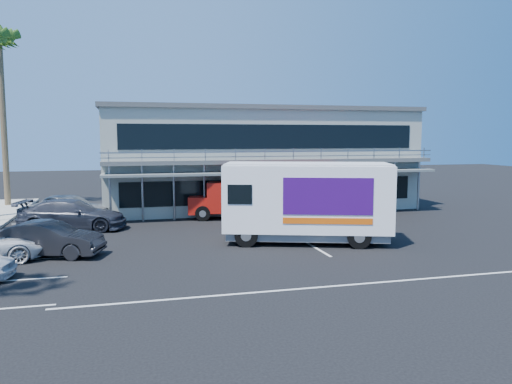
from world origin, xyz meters
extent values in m
plane|color=black|center=(0.00, 0.00, 0.00)|extent=(120.00, 120.00, 0.00)
cube|color=#A0A597|center=(3.00, 15.00, 3.50)|extent=(22.00, 10.00, 7.00)
cube|color=#515454|center=(3.00, 15.00, 7.15)|extent=(22.40, 10.40, 0.30)
cube|color=#515454|center=(3.00, 9.40, 3.60)|extent=(22.00, 1.20, 0.25)
cube|color=gray|center=(3.00, 8.85, 4.10)|extent=(22.00, 0.08, 0.90)
cube|color=slate|center=(3.00, 9.10, 2.90)|extent=(22.00, 1.80, 0.15)
cube|color=black|center=(3.00, 9.98, 1.60)|extent=(20.00, 0.06, 1.60)
cube|color=black|center=(3.00, 9.98, 5.20)|extent=(20.00, 0.06, 1.60)
cylinder|color=brown|center=(-15.10, 18.50, 6.00)|extent=(0.44, 0.44, 12.00)
cube|color=#A6150D|center=(-2.04, 9.67, 0.91)|extent=(1.70, 2.28, 1.09)
cube|color=#A6150D|center=(-1.07, 9.44, 1.41)|extent=(1.40, 2.42, 1.91)
cube|color=black|center=(-1.07, 9.44, 1.95)|extent=(0.48, 1.89, 0.64)
cube|color=#A5160A|center=(3.00, 8.50, 2.00)|extent=(7.59, 3.85, 2.36)
cube|color=slate|center=(3.00, 8.50, 0.59)|extent=(7.51, 3.52, 0.27)
cube|color=white|center=(2.74, 7.38, 1.91)|extent=(6.52, 1.54, 0.77)
cube|color=white|center=(3.26, 9.62, 1.91)|extent=(6.52, 1.54, 0.77)
cylinder|color=black|center=(-2.00, 8.63, 0.47)|extent=(0.98, 0.49, 0.94)
cylinder|color=black|center=(-1.55, 10.58, 0.47)|extent=(0.98, 0.49, 0.94)
cylinder|color=black|center=(0.83, 7.98, 0.47)|extent=(0.98, 0.49, 0.94)
cylinder|color=black|center=(1.28, 9.92, 0.47)|extent=(0.98, 0.49, 0.94)
cylinder|color=black|center=(5.07, 6.99, 0.47)|extent=(0.98, 0.49, 0.94)
cylinder|color=black|center=(5.53, 8.94, 0.47)|extent=(0.98, 0.49, 0.94)
cube|color=white|center=(2.00, 1.08, 2.24)|extent=(8.49, 5.18, 3.21)
cube|color=slate|center=(2.00, 1.08, 0.46)|extent=(8.10, 4.82, 0.40)
cube|color=black|center=(-1.79, 2.35, 2.58)|extent=(0.78, 2.16, 1.09)
cube|color=white|center=(2.00, 1.08, 3.88)|extent=(8.32, 5.08, 0.09)
cube|color=#3A0B65|center=(2.42, -0.54, 2.47)|extent=(3.92, 1.35, 1.72)
cube|color=#3A0B65|center=(3.32, 2.10, 2.47)|extent=(3.92, 1.35, 1.72)
cube|color=#F2590C|center=(2.42, -0.54, 1.32)|extent=(3.92, 1.34, 0.29)
cylinder|color=black|center=(-1.11, 0.84, 0.55)|extent=(1.13, 0.62, 1.10)
cylinder|color=black|center=(-0.33, 3.15, 0.55)|extent=(1.13, 0.62, 1.10)
cylinder|color=black|center=(3.89, -0.85, 0.55)|extent=(1.13, 0.62, 1.10)
cylinder|color=black|center=(4.67, 1.46, 0.55)|extent=(1.13, 0.62, 1.10)
imported|color=black|center=(-9.88, 1.20, 0.76)|extent=(4.91, 2.93, 1.53)
imported|color=#2B2F3A|center=(-9.50, 7.60, 0.85)|extent=(6.24, 3.60, 1.70)
imported|color=gray|center=(-9.94, 10.80, 0.86)|extent=(5.37, 3.17, 1.71)
camera|label=1|loc=(-6.52, -21.70, 5.20)|focal=35.00mm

